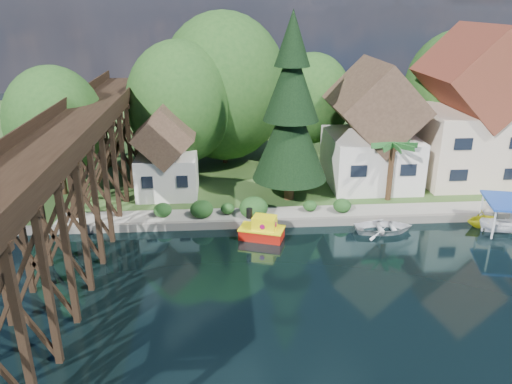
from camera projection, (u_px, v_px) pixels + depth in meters
The scene contains 16 objects.
ground at pixel (328, 280), 30.72m from camera, with size 140.00×140.00×0.00m, color black.
bank at pixel (272, 137), 62.29m from camera, with size 140.00×52.00×0.50m, color #2C5321.
seawall at pixel (358, 221), 38.32m from camera, with size 60.00×0.40×0.62m, color slate.
promenade at pixel (379, 211), 39.58m from camera, with size 50.00×2.60×0.06m, color gray.
trestle_bridge at pixel (74, 177), 32.55m from camera, with size 4.12×44.18×9.30m.
house_left at pixel (372, 133), 44.24m from camera, with size 7.64×8.64×11.02m.
house_center at pixel (470, 116), 44.84m from camera, with size 8.65×9.18×13.89m.
shed at pixel (167, 156), 42.12m from camera, with size 5.09×5.40×7.85m.
bg_trees at pixel (297, 99), 47.96m from camera, with size 49.90×13.30×10.57m.
shrubs at pixel (246, 206), 38.59m from camera, with size 15.76×2.47×1.70m.
conifer at pixel (291, 113), 39.48m from camera, with size 6.13×6.13×15.10m.
palm_tree at pixel (393, 146), 40.26m from camera, with size 4.39×4.39×5.30m.
tugboat at pixel (262, 230), 35.91m from camera, with size 3.56×2.67×2.30m.
boat_white_a at pixel (384, 226), 37.05m from camera, with size 3.09×4.32×0.90m, color white.
boat_canopy at pixel (503, 219), 36.66m from camera, with size 3.64×4.55×2.58m.
boat_yellow at pixel (483, 217), 37.88m from camera, with size 2.37×2.75×1.45m, color #CDCE16.
Camera 1 is at (-6.33, -26.34, 16.10)m, focal length 35.00 mm.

